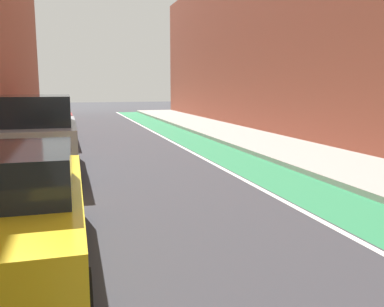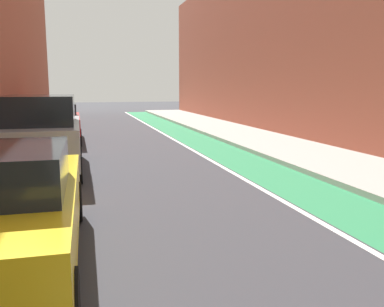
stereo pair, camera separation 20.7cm
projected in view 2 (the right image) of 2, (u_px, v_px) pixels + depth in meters
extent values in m
plane|color=#38383D|center=(138.00, 158.00, 12.96)|extent=(92.91, 92.91, 0.00)
cube|color=#2D8451|center=(209.00, 145.00, 15.62)|extent=(1.60, 42.23, 0.00)
cube|color=white|center=(186.00, 146.00, 15.39)|extent=(0.12, 42.23, 0.00)
cube|color=#A8A59E|center=(266.00, 141.00, 16.21)|extent=(3.06, 42.23, 0.14)
cube|color=#9E4C38|center=(306.00, 34.00, 18.11)|extent=(2.40, 38.23, 8.93)
cylinder|color=black|center=(75.00, 202.00, 6.82)|extent=(0.23, 0.66, 0.66)
cylinder|color=black|center=(67.00, 306.00, 3.59)|extent=(0.23, 0.66, 0.66)
cube|color=#9EA0A8|center=(42.00, 141.00, 10.82)|extent=(1.93, 4.62, 0.95)
cube|color=black|center=(39.00, 110.00, 10.47)|extent=(1.70, 2.77, 0.75)
cylinder|color=black|center=(16.00, 150.00, 12.34)|extent=(0.22, 0.66, 0.66)
cylinder|color=black|center=(78.00, 148.00, 12.80)|extent=(0.22, 0.66, 0.66)
cylinder|color=black|center=(77.00, 170.00, 9.44)|extent=(0.22, 0.66, 0.66)
cube|color=red|center=(55.00, 125.00, 16.62)|extent=(1.99, 4.62, 0.70)
cube|color=black|center=(54.00, 111.00, 16.31)|extent=(1.73, 1.95, 0.55)
cylinder|color=black|center=(36.00, 130.00, 18.10)|extent=(0.23, 0.66, 0.66)
cylinder|color=black|center=(78.00, 129.00, 18.58)|extent=(0.23, 0.66, 0.66)
cylinder|color=black|center=(27.00, 139.00, 14.77)|extent=(0.23, 0.66, 0.66)
cylinder|color=black|center=(79.00, 138.00, 15.25)|extent=(0.23, 0.66, 0.66)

